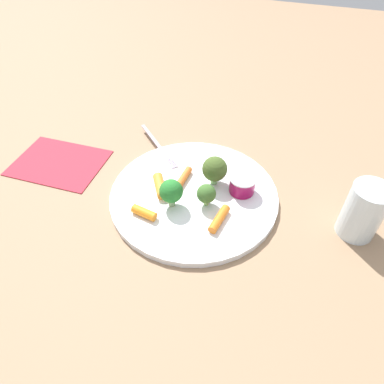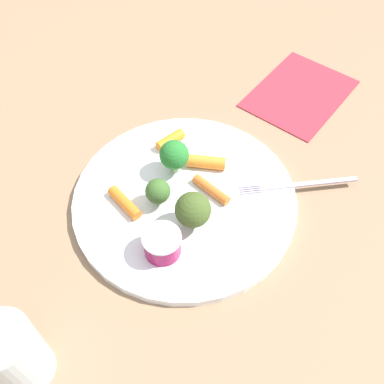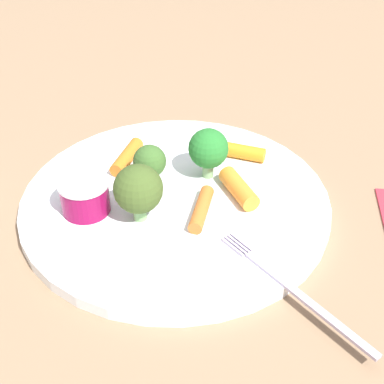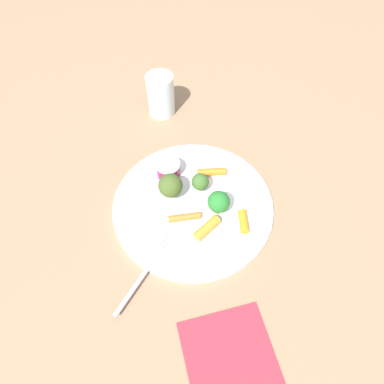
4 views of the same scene
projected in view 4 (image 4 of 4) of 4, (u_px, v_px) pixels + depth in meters
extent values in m
plane|color=#907053|center=(193.00, 207.00, 0.65)|extent=(2.40, 2.40, 0.00)
cylinder|color=white|center=(193.00, 206.00, 0.65)|extent=(0.30, 0.30, 0.01)
cylinder|color=maroon|center=(168.00, 170.00, 0.67)|extent=(0.05, 0.05, 0.03)
cylinder|color=silver|center=(168.00, 164.00, 0.66)|extent=(0.05, 0.05, 0.00)
cylinder|color=#8BC26E|center=(200.00, 188.00, 0.65)|extent=(0.01, 0.01, 0.01)
sphere|color=#3B6229|center=(200.00, 182.00, 0.64)|extent=(0.03, 0.03, 0.03)
cylinder|color=#85BB71|center=(171.00, 193.00, 0.64)|extent=(0.01, 0.01, 0.02)
sphere|color=#415724|center=(170.00, 186.00, 0.62)|extent=(0.04, 0.04, 0.04)
cylinder|color=#83A973|center=(218.00, 209.00, 0.62)|extent=(0.01, 0.01, 0.02)
sphere|color=#26752C|center=(219.00, 202.00, 0.60)|extent=(0.04, 0.04, 0.04)
cylinder|color=orange|center=(207.00, 228.00, 0.60)|extent=(0.04, 0.05, 0.02)
cylinder|color=orange|center=(184.00, 217.00, 0.62)|extent=(0.02, 0.06, 0.01)
cylinder|color=orange|center=(243.00, 222.00, 0.61)|extent=(0.04, 0.02, 0.02)
cylinder|color=orange|center=(212.00, 172.00, 0.67)|extent=(0.02, 0.06, 0.01)
cube|color=#BAABC6|center=(140.00, 280.00, 0.56)|extent=(0.10, 0.10, 0.00)
cube|color=#BAABC6|center=(165.00, 239.00, 0.60)|extent=(0.02, 0.02, 0.00)
cube|color=#BAABC6|center=(166.00, 240.00, 0.60)|extent=(0.02, 0.02, 0.00)
cube|color=#BAABC6|center=(168.00, 241.00, 0.60)|extent=(0.02, 0.02, 0.00)
cube|color=#BAABC6|center=(170.00, 242.00, 0.59)|extent=(0.02, 0.02, 0.00)
cylinder|color=silver|center=(161.00, 95.00, 0.76)|extent=(0.06, 0.06, 0.10)
cube|color=#B62B3A|center=(235.00, 373.00, 0.49)|extent=(0.18, 0.13, 0.00)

